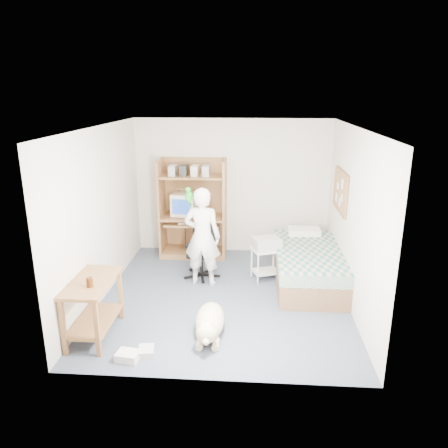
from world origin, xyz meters
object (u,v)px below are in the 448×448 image
(office_chair, at_px, (202,257))
(printer_cart, at_px, (266,259))
(side_desk, at_px, (93,300))
(dog, at_px, (210,322))
(computer_hutch, at_px, (193,212))
(person, at_px, (202,237))
(bed, at_px, (308,265))

(office_chair, relative_size, printer_cart, 1.76)
(printer_cart, bearing_deg, side_desk, -159.74)
(dog, bearing_deg, computer_hutch, 100.71)
(office_chair, relative_size, person, 0.60)
(computer_hutch, relative_size, printer_cart, 3.34)
(dog, xyz_separation_m, printer_cart, (0.74, 1.80, 0.17))
(side_desk, xyz_separation_m, office_chair, (1.13, 1.94, -0.15))
(computer_hutch, distance_m, bed, 2.35)
(bed, xyz_separation_m, side_desk, (-2.85, -1.82, 0.21))
(computer_hutch, height_order, office_chair, computer_hutch)
(person, distance_m, dog, 1.68)
(office_chair, height_order, person, person)
(bed, bearing_deg, person, -174.02)
(bed, bearing_deg, computer_hutch, 150.71)
(side_desk, distance_m, dog, 1.47)
(bed, height_order, printer_cart, bed)
(computer_hutch, relative_size, bed, 0.89)
(office_chair, xyz_separation_m, person, (0.04, -0.30, 0.45))
(bed, relative_size, dog, 1.77)
(person, bearing_deg, dog, 106.49)
(side_desk, xyz_separation_m, printer_cart, (2.18, 1.89, -0.14))
(side_desk, bearing_deg, printer_cart, 40.88)
(bed, height_order, dog, bed)
(computer_hutch, distance_m, person, 1.34)
(bed, xyz_separation_m, printer_cart, (-0.67, 0.07, 0.06))
(computer_hutch, relative_size, person, 1.14)
(bed, height_order, person, person)
(office_chair, bearing_deg, side_desk, -113.46)
(computer_hutch, distance_m, side_desk, 3.08)
(side_desk, distance_m, office_chair, 2.25)
(person, bearing_deg, side_desk, 61.15)
(bed, bearing_deg, dog, -129.26)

